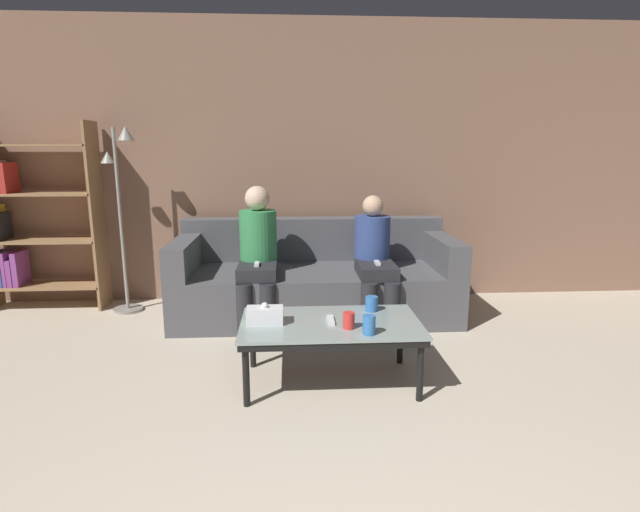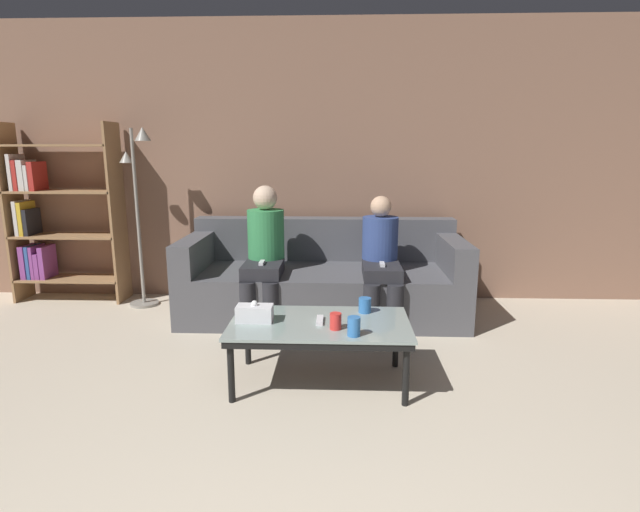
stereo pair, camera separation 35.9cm
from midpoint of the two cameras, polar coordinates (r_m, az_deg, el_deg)
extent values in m
cube|color=#8C6651|center=(4.80, -3.12, 10.50)|extent=(12.00, 0.06, 2.60)
cube|color=#515156|center=(4.36, -2.88, -4.17)|extent=(2.39, 0.97, 0.42)
cube|color=#515156|center=(4.64, -3.00, 1.98)|extent=(2.39, 0.20, 0.39)
cube|color=#515156|center=(4.41, -17.43, 0.11)|extent=(0.18, 0.97, 0.27)
cube|color=#515156|center=(4.43, 11.50, 0.48)|extent=(0.18, 0.97, 0.27)
cube|color=#8C9E99|center=(3.07, -2.16, -7.71)|extent=(1.10, 0.63, 0.02)
cube|color=black|center=(3.08, -2.15, -8.22)|extent=(1.08, 0.61, 0.04)
cylinder|color=black|center=(2.95, -12.01, -13.53)|extent=(0.04, 0.04, 0.34)
cylinder|color=black|center=(2.97, 7.95, -13.18)|extent=(0.04, 0.04, 0.34)
cylinder|color=black|center=(3.42, -10.74, -9.74)|extent=(0.04, 0.04, 0.34)
cylinder|color=black|center=(3.44, 6.21, -9.47)|extent=(0.04, 0.04, 0.34)
cylinder|color=#3372BF|center=(2.85, 2.03, -7.94)|extent=(0.07, 0.07, 0.11)
cylinder|color=red|center=(2.94, -0.19, -7.44)|extent=(0.07, 0.07, 0.10)
cylinder|color=#3372BF|center=(3.25, 2.77, -5.52)|extent=(0.08, 0.08, 0.10)
cube|color=white|center=(3.07, -9.69, -6.76)|extent=(0.22, 0.12, 0.10)
sphere|color=white|center=(3.05, -9.73, -5.66)|extent=(0.04, 0.04, 0.04)
cube|color=white|center=(3.07, -2.16, -7.38)|extent=(0.04, 0.15, 0.02)
cube|color=#9E754C|center=(4.99, -25.99, 4.03)|extent=(0.02, 0.32, 1.68)
cube|color=#9E754C|center=(5.31, -30.35, -2.92)|extent=(1.00, 0.32, 0.02)
cube|color=#8E4293|center=(5.47, -34.40, -1.17)|extent=(0.05, 0.24, 0.32)
cube|color=#33569E|center=(5.45, -33.93, -1.18)|extent=(0.03, 0.24, 0.31)
cube|color=#8E4293|center=(5.43, -33.58, -1.19)|extent=(0.03, 0.24, 0.31)
cube|color=#8E4293|center=(5.41, -33.15, -1.53)|extent=(0.04, 0.24, 0.25)
cube|color=#8E4293|center=(5.38, -32.70, -1.20)|extent=(0.05, 0.24, 0.31)
cube|color=#9E754C|center=(5.23, -30.84, 1.53)|extent=(1.00, 0.32, 0.02)
cube|color=#232328|center=(5.37, -34.16, 2.82)|extent=(0.04, 0.24, 0.25)
cube|color=#9E754C|center=(5.18, -31.34, 6.09)|extent=(1.00, 0.32, 0.02)
cube|color=silver|center=(5.30, -34.13, 7.25)|extent=(0.03, 0.24, 0.23)
cube|color=red|center=(5.28, -33.71, 7.45)|extent=(0.05, 0.24, 0.26)
cube|color=#9E754C|center=(5.16, -31.85, 10.70)|extent=(1.00, 0.32, 0.02)
cylinder|color=gray|center=(4.93, -23.06, -5.65)|extent=(0.26, 0.26, 0.02)
cylinder|color=gray|center=(4.76, -23.84, 3.52)|extent=(0.03, 0.03, 1.62)
cone|color=gray|center=(4.69, -23.47, 12.75)|extent=(0.14, 0.14, 0.12)
cone|color=gray|center=(4.79, -25.17, 10.17)|extent=(0.12, 0.12, 0.10)
cylinder|color=#28282D|center=(3.95, -11.18, -6.17)|extent=(0.13, 0.13, 0.42)
cylinder|color=#28282D|center=(3.93, -8.56, -6.16)|extent=(0.13, 0.13, 0.42)
cube|color=#28282D|center=(4.07, -9.69, -1.70)|extent=(0.31, 0.42, 0.10)
cylinder|color=#388E51|center=(4.23, -9.49, 1.68)|extent=(0.31, 0.31, 0.51)
sphere|color=beige|center=(4.18, -9.66, 6.51)|extent=(0.20, 0.20, 0.20)
cube|color=white|center=(4.01, -9.78, -0.94)|extent=(0.04, 0.12, 0.02)
cylinder|color=#28282D|center=(3.91, 3.00, -6.13)|extent=(0.13, 0.13, 0.42)
cylinder|color=#28282D|center=(3.93, 5.62, -6.06)|extent=(0.13, 0.13, 0.42)
cube|color=#28282D|center=(4.06, 3.94, -1.57)|extent=(0.30, 0.45, 0.10)
cylinder|color=#334784|center=(4.24, 3.58, 1.48)|extent=(0.30, 0.30, 0.46)
sphere|color=#DBAD89|center=(4.20, 3.64, 5.73)|extent=(0.18, 0.18, 0.18)
cube|color=white|center=(4.00, 4.04, -0.82)|extent=(0.04, 0.12, 0.02)
camera|label=1|loc=(0.18, -92.84, -0.61)|focal=28.00mm
camera|label=2|loc=(0.18, 87.16, 0.61)|focal=28.00mm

